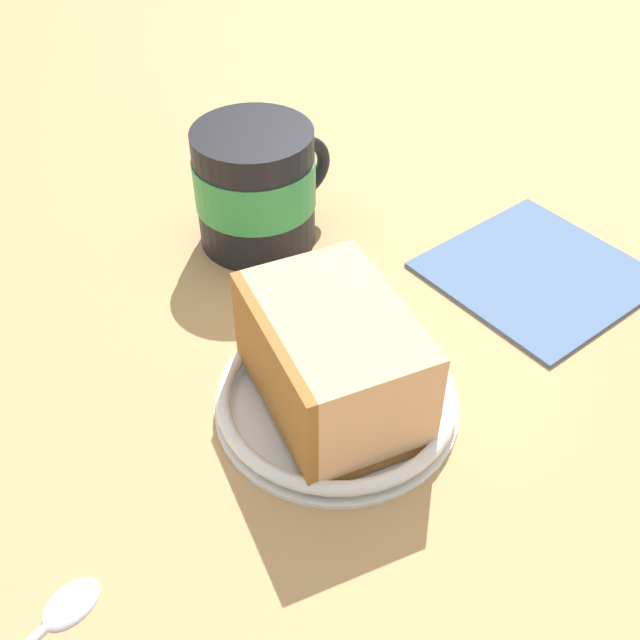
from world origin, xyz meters
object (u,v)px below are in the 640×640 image
at_px(folded_napkin, 537,272).
at_px(tea_mug, 256,184).
at_px(teaspoon, 29,638).
at_px(small_plate, 336,398).
at_px(cake_slice, 333,359).

bearing_deg(folded_napkin, tea_mug, 104.62).
xyz_separation_m(teaspoon, folded_napkin, (0.36, -0.13, -0.00)).
relative_size(tea_mug, folded_napkin, 0.80).
height_order(small_plate, folded_napkin, small_plate).
bearing_deg(tea_mug, cake_slice, -135.47).
bearing_deg(cake_slice, tea_mug, 44.53).
height_order(tea_mug, folded_napkin, tea_mug).
height_order(tea_mug, teaspoon, tea_mug).
xyz_separation_m(small_plate, cake_slice, (-0.00, 0.00, 0.03)).
height_order(cake_slice, teaspoon, cake_slice).
xyz_separation_m(cake_slice, tea_mug, (0.12, 0.12, 0.01)).
height_order(cake_slice, tea_mug, tea_mug).
relative_size(tea_mug, teaspoon, 0.80).
distance_m(cake_slice, tea_mug, 0.17).
bearing_deg(tea_mug, teaspoon, -168.16).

